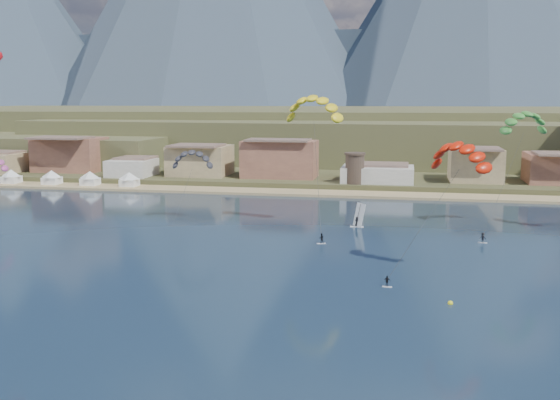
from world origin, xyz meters
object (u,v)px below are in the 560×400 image
kitesurfer_yellow (314,105)px  kitesurfer_green (524,120)px  buoy (450,303)px  watchtower (355,168)px  windsurfer (358,220)px  kitesurfer_orange (460,152)px

kitesurfer_yellow → kitesurfer_green: kitesurfer_yellow is taller
buoy → watchtower: bearing=101.5°
watchtower → buoy: size_ratio=12.73×
kitesurfer_yellow → windsurfer: kitesurfer_yellow is taller
watchtower → buoy: (19.95, -98.05, -6.25)m
buoy → kitesurfer_orange: bearing=84.3°
kitesurfer_orange → windsurfer: size_ratio=4.60×
watchtower → kitesurfer_yellow: size_ratio=0.30×
watchtower → kitesurfer_yellow: 55.84m
kitesurfer_orange → kitesurfer_green: (14.34, 35.10, 3.43)m
kitesurfer_orange → watchtower: bearing=104.6°
watchtower → kitesurfer_green: (35.86, -47.43, 14.97)m
watchtower → windsurfer: 51.51m
buoy → kitesurfer_green: bearing=72.6°
kitesurfer_orange → windsurfer: (-16.73, 31.47, -16.38)m
kitesurfer_yellow → windsurfer: bearing=11.0°
kitesurfer_yellow → buoy: kitesurfer_yellow is taller
kitesurfer_green → buoy: kitesurfer_green is taller
kitesurfer_orange → buoy: bearing=-95.7°
kitesurfer_green → windsurfer: size_ratio=5.38×
kitesurfer_yellow → kitesurfer_orange: 39.71m
watchtower → kitesurfer_orange: 86.06m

